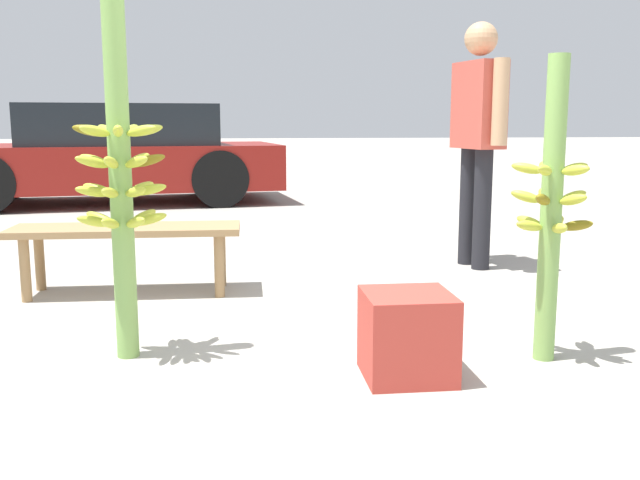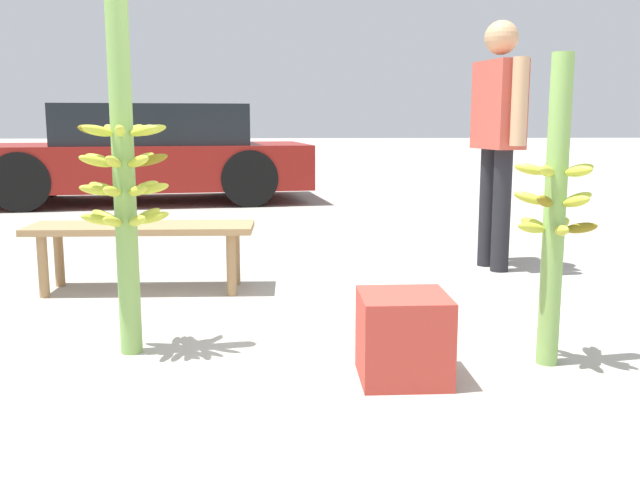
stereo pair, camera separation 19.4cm
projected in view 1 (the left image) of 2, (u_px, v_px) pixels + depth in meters
ground_plane at (351, 382)px, 2.88m from camera, size 80.00×80.00×0.00m
banana_stalk_left at (120, 178)px, 3.07m from camera, size 0.40×0.40×1.59m
banana_stalk_center at (551, 208)px, 3.05m from camera, size 0.35×0.36×1.32m
vendor_person at (478, 124)px, 5.01m from camera, size 0.28×0.67×1.72m
market_bench at (126, 236)px, 4.31m from camera, size 1.37×0.43×0.41m
parked_car at (112, 155)px, 9.06m from camera, size 4.45×2.38×1.25m
produce_crate at (407, 335)px, 2.91m from camera, size 0.35×0.35×0.35m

